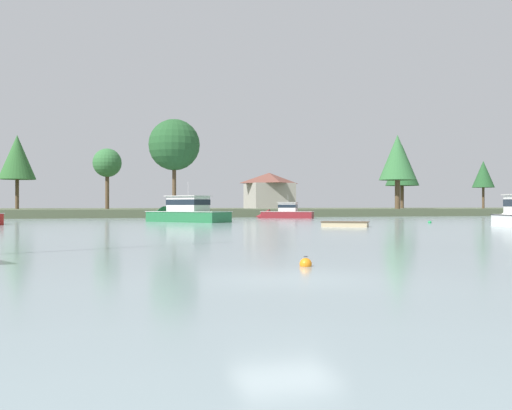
{
  "coord_description": "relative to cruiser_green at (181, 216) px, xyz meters",
  "views": [
    {
      "loc": [
        -4.97,
        -13.93,
        1.78
      ],
      "look_at": [
        9.45,
        33.55,
        1.81
      ],
      "focal_mm": 42.54,
      "sensor_mm": 36.0,
      "label": 1
    }
  ],
  "objects": [
    {
      "name": "ground_plane",
      "position": [
        -6.22,
        -50.79,
        -0.68
      ],
      "size": [
        519.25,
        519.25,
        0.0
      ],
      "primitive_type": "plane",
      "color": "gray"
    },
    {
      "name": "shore_tree_center_left",
      "position": [
        51.99,
        42.65,
        9.07
      ],
      "size": [
        6.66,
        6.66,
        12.69
      ],
      "color": "brown",
      "rests_on": "far_shore_bank"
    },
    {
      "name": "mooring_buoy_green",
      "position": [
        23.03,
        -11.86,
        -0.61
      ],
      "size": [
        0.36,
        0.36,
        0.42
      ],
      "color": "#1E8C47",
      "rests_on": "ground"
    },
    {
      "name": "far_shore_bank",
      "position": [
        -6.22,
        46.21,
        -0.09
      ],
      "size": [
        233.66,
        50.42,
        1.18
      ],
      "primitive_type": "cube",
      "color": "#4C563D",
      "rests_on": "ground"
    },
    {
      "name": "shore_tree_center",
      "position": [
        -5.73,
        36.74,
        7.94
      ],
      "size": [
        4.66,
        4.66,
        9.87
      ],
      "color": "brown",
      "rests_on": "far_shore_bank"
    },
    {
      "name": "cottage_hillside",
      "position": [
        26.14,
        49.23,
        4.14
      ],
      "size": [
        8.75,
        9.37,
        7.04
      ],
      "color": "#9E998E",
      "rests_on": "far_shore_bank"
    },
    {
      "name": "dinghy_sand",
      "position": [
        10.46,
        -18.87,
        -0.53
      ],
      "size": [
        4.23,
        3.61,
        0.61
      ],
      "color": "tan",
      "rests_on": "ground"
    },
    {
      "name": "mooring_buoy_orange",
      "position": [
        -4.66,
        -48.23,
        -0.61
      ],
      "size": [
        0.36,
        0.36,
        0.42
      ],
      "color": "orange",
      "rests_on": "ground"
    },
    {
      "name": "shore_tree_inland_b",
      "position": [
        -19.82,
        41.38,
        8.94
      ],
      "size": [
        5.95,
        5.95,
        12.13
      ],
      "color": "brown",
      "rests_on": "far_shore_bank"
    },
    {
      "name": "shore_tree_inland_c",
      "position": [
        62.39,
        31.24,
        6.88
      ],
      "size": [
        4.09,
        4.09,
        8.93
      ],
      "color": "brown",
      "rests_on": "far_shore_bank"
    },
    {
      "name": "shore_tree_right_mid",
      "position": [
        40.75,
        25.05,
        9.01
      ],
      "size": [
        6.17,
        6.17,
        12.38
      ],
      "color": "brown",
      "rests_on": "far_shore_bank"
    },
    {
      "name": "cruiser_green",
      "position": [
        0.0,
        0.0,
        0.0
      ],
      "size": [
        9.0,
        10.57,
        5.45
      ],
      "color": "#236B3D",
      "rests_on": "ground"
    },
    {
      "name": "shore_tree_far_left",
      "position": [
        3.07,
        23.39,
        9.92
      ],
      "size": [
        7.49,
        7.49,
        13.2
      ],
      "color": "brown",
      "rests_on": "far_shore_bank"
    },
    {
      "name": "cruiser_maroon",
      "position": [
        16.62,
        14.35,
        -0.19
      ],
      "size": [
        8.13,
        5.96,
        4.14
      ],
      "color": "maroon",
      "rests_on": "ground"
    }
  ]
}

